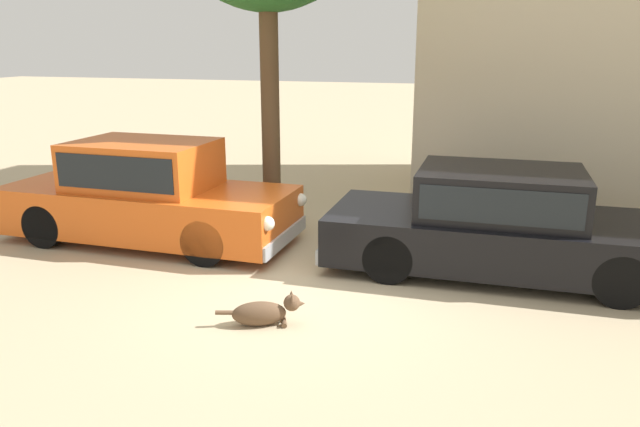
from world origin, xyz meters
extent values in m
plane|color=tan|center=(0.00, 0.00, 0.00)|extent=(80.00, 80.00, 0.00)
cube|color=#D15619|center=(-2.96, 1.06, 0.50)|extent=(4.47, 1.76, 0.70)
cube|color=#D15619|center=(-3.01, 1.06, 1.20)|extent=(2.06, 1.49, 0.70)
cube|color=black|center=(-3.01, 1.06, 1.21)|extent=(1.90, 1.51, 0.49)
cube|color=#999BA0|center=(-0.76, 1.03, 0.26)|extent=(0.14, 1.67, 0.20)
cube|color=#999BA0|center=(-5.16, 1.09, 0.26)|extent=(0.14, 1.67, 0.20)
sphere|color=silver|center=(-0.72, 1.70, 0.66)|extent=(0.20, 0.20, 0.20)
sphere|color=silver|center=(-0.74, 0.36, 0.66)|extent=(0.20, 0.20, 0.20)
cube|color=red|center=(-5.15, 1.82, 0.67)|extent=(0.04, 0.18, 0.18)
cylinder|color=black|center=(-1.62, 1.80, 0.33)|extent=(0.66, 0.21, 0.66)
cylinder|color=black|center=(-1.64, 0.29, 0.33)|extent=(0.66, 0.21, 0.66)
cylinder|color=black|center=(-4.28, 1.83, 0.33)|extent=(0.66, 0.21, 0.66)
cylinder|color=black|center=(-4.30, 0.33, 0.33)|extent=(0.66, 0.21, 0.66)
cube|color=black|center=(2.24, 1.20, 0.46)|extent=(4.53, 1.85, 0.63)
cube|color=black|center=(2.20, 1.20, 1.09)|extent=(2.09, 1.58, 0.62)
cube|color=black|center=(2.20, 1.20, 1.10)|extent=(1.92, 1.60, 0.43)
cube|color=#999BA0|center=(0.00, 1.19, 0.26)|extent=(0.13, 1.78, 0.20)
cube|color=red|center=(0.00, 1.98, 0.62)|extent=(0.04, 0.18, 0.18)
cube|color=red|center=(0.01, 0.40, 0.62)|extent=(0.04, 0.18, 0.18)
cylinder|color=black|center=(3.59, 2.02, 0.32)|extent=(0.65, 0.20, 0.65)
cylinder|color=black|center=(3.60, 0.40, 0.32)|extent=(0.65, 0.20, 0.65)
cylinder|color=black|center=(0.88, 2.00, 0.32)|extent=(0.65, 0.20, 0.65)
cylinder|color=black|center=(0.89, 0.39, 0.32)|extent=(0.65, 0.20, 0.65)
cylinder|color=brown|center=(-0.01, -1.07, 0.03)|extent=(0.09, 0.12, 0.06)
cylinder|color=brown|center=(0.05, -1.20, 0.03)|extent=(0.09, 0.12, 0.06)
ellipsoid|color=brown|center=(-0.23, -1.24, 0.14)|extent=(0.63, 0.45, 0.27)
sphere|color=brown|center=(0.10, -1.10, 0.24)|extent=(0.18, 0.18, 0.18)
cone|color=brown|center=(0.19, -1.06, 0.23)|extent=(0.13, 0.13, 0.10)
cone|color=brown|center=(0.08, -1.05, 0.33)|extent=(0.08, 0.08, 0.08)
cone|color=brown|center=(0.13, -1.15, 0.33)|extent=(0.08, 0.08, 0.08)
cylinder|color=brown|center=(-0.56, -1.39, 0.17)|extent=(0.21, 0.13, 0.06)
cylinder|color=brown|center=(-1.53, 2.62, 1.87)|extent=(0.30, 0.30, 3.75)
camera|label=1|loc=(2.16, -6.95, 2.98)|focal=34.59mm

